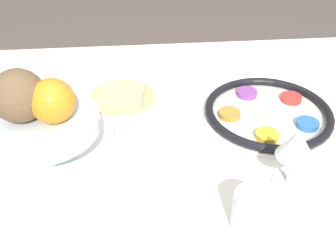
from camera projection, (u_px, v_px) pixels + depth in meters
name	position (u px, v px, depth m)	size (l,w,h in m)	color
dining_table	(184.00, 224.00, 1.19)	(1.22, 0.90, 0.77)	white
seder_plate	(268.00, 113.00, 0.97)	(0.31, 0.31, 0.03)	silver
wine_glass	(297.00, 146.00, 0.74)	(0.07, 0.07, 0.13)	silver
fruit_stand	(43.00, 127.00, 0.77)	(0.23, 0.23, 0.13)	silver
orange_fruit	(52.00, 101.00, 0.73)	(0.09, 0.09, 0.09)	orange
coconut	(19.00, 96.00, 0.73)	(0.10, 0.10, 0.10)	brown
bread_plate	(122.00, 96.00, 1.04)	(0.17, 0.17, 0.02)	tan
napkin_roll	(134.00, 65.00, 1.16)	(0.19, 0.06, 0.04)	white
cup_near	(251.00, 211.00, 0.68)	(0.07, 0.07, 0.08)	silver
cup_far	(129.00, 138.00, 0.85)	(0.07, 0.07, 0.08)	silver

